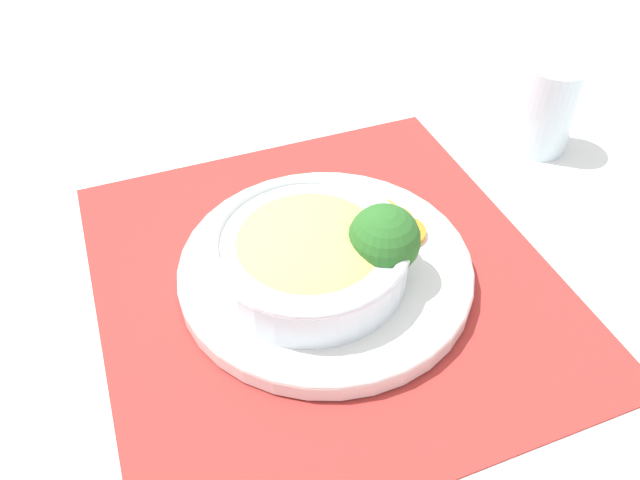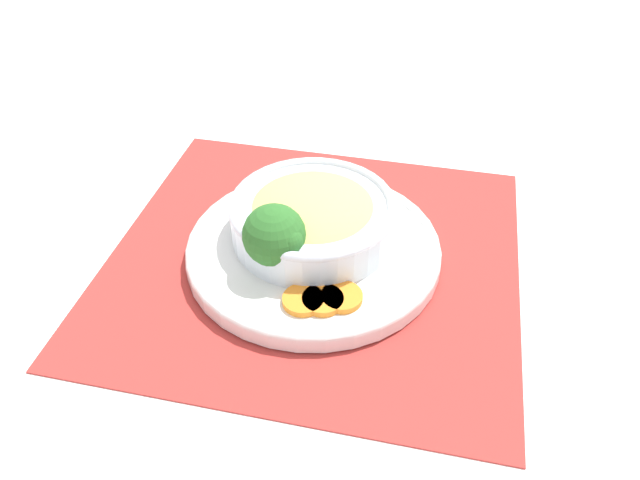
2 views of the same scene
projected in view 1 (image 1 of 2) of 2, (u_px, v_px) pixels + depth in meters
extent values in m
plane|color=white|center=(325.00, 278.00, 0.62)|extent=(4.00, 4.00, 0.00)
cube|color=#B2332D|center=(325.00, 276.00, 0.61)|extent=(0.49, 0.47, 0.00)
cylinder|color=white|center=(326.00, 269.00, 0.61)|extent=(0.28, 0.28, 0.02)
torus|color=white|center=(326.00, 264.00, 0.60)|extent=(0.28, 0.28, 0.01)
cylinder|color=silver|center=(310.00, 256.00, 0.58)|extent=(0.18, 0.18, 0.04)
torus|color=silver|center=(309.00, 240.00, 0.57)|extent=(0.19, 0.19, 0.01)
ellipsoid|color=#EAC66B|center=(310.00, 248.00, 0.57)|extent=(0.15, 0.15, 0.05)
cylinder|color=#759E51|center=(381.00, 267.00, 0.59)|extent=(0.03, 0.03, 0.02)
sphere|color=#2D6B28|center=(384.00, 240.00, 0.56)|extent=(0.07, 0.07, 0.07)
sphere|color=#2D6B28|center=(386.00, 221.00, 0.57)|extent=(0.03, 0.03, 0.03)
sphere|color=#2D6B28|center=(384.00, 251.00, 0.55)|extent=(0.03, 0.03, 0.03)
cylinder|color=orange|center=(405.00, 232.00, 0.63)|extent=(0.04, 0.04, 0.01)
cylinder|color=orange|center=(392.00, 221.00, 0.64)|extent=(0.04, 0.04, 0.01)
cylinder|color=orange|center=(378.00, 213.00, 0.65)|extent=(0.04, 0.04, 0.01)
cylinder|color=silver|center=(547.00, 109.00, 0.74)|extent=(0.07, 0.07, 0.11)
cylinder|color=silver|center=(543.00, 123.00, 0.76)|extent=(0.06, 0.06, 0.07)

